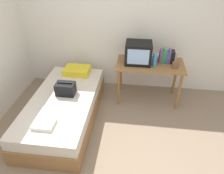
# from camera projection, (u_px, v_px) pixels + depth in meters

# --- Properties ---
(ground_plane) EXTENTS (8.00, 8.00, 0.00)m
(ground_plane) POSITION_uv_depth(u_px,v_px,m) (109.00, 161.00, 2.74)
(ground_plane) COLOR #84705B
(wall_back) EXTENTS (5.20, 0.10, 2.60)m
(wall_back) POSITION_uv_depth(u_px,v_px,m) (123.00, 22.00, 3.67)
(wall_back) COLOR silver
(wall_back) RESTS_ON ground
(bed) EXTENTS (1.00, 2.00, 0.45)m
(bed) POSITION_uv_depth(u_px,v_px,m) (65.00, 108.00, 3.34)
(bed) COLOR olive
(bed) RESTS_ON ground
(desk) EXTENTS (1.16, 0.60, 0.76)m
(desk) POSITION_uv_depth(u_px,v_px,m) (150.00, 68.00, 3.56)
(desk) COLOR olive
(desk) RESTS_ON ground
(tv) EXTENTS (0.44, 0.39, 0.36)m
(tv) POSITION_uv_depth(u_px,v_px,m) (138.00, 53.00, 3.44)
(tv) COLOR black
(tv) RESTS_ON desk
(water_bottle) EXTENTS (0.07, 0.07, 0.22)m
(water_bottle) POSITION_uv_depth(u_px,v_px,m) (155.00, 60.00, 3.37)
(water_bottle) COLOR #3399DB
(water_bottle) RESTS_ON desk
(book_row) EXTENTS (0.28, 0.17, 0.25)m
(book_row) POSITION_uv_depth(u_px,v_px,m) (168.00, 56.00, 3.48)
(book_row) COLOR #7A3D89
(book_row) RESTS_ON desk
(picture_frame) EXTENTS (0.11, 0.02, 0.12)m
(picture_frame) POSITION_uv_depth(u_px,v_px,m) (175.00, 65.00, 3.31)
(picture_frame) COLOR brown
(picture_frame) RESTS_ON desk
(pillow) EXTENTS (0.46, 0.35, 0.12)m
(pillow) POSITION_uv_depth(u_px,v_px,m) (77.00, 71.00, 3.80)
(pillow) COLOR yellow
(pillow) RESTS_ON bed
(handbag) EXTENTS (0.30, 0.20, 0.22)m
(handbag) POSITION_uv_depth(u_px,v_px,m) (66.00, 89.00, 3.22)
(handbag) COLOR black
(handbag) RESTS_ON bed
(magazine) EXTENTS (0.21, 0.29, 0.01)m
(magazine) POSITION_uv_depth(u_px,v_px,m) (46.00, 114.00, 2.87)
(magazine) COLOR white
(magazine) RESTS_ON bed
(remote_dark) EXTENTS (0.04, 0.16, 0.02)m
(remote_dark) POSITION_uv_depth(u_px,v_px,m) (53.00, 123.00, 2.71)
(remote_dark) COLOR black
(remote_dark) RESTS_ON bed
(folded_towel) EXTENTS (0.28, 0.22, 0.05)m
(folded_towel) POSITION_uv_depth(u_px,v_px,m) (44.00, 124.00, 2.66)
(folded_towel) COLOR white
(folded_towel) RESTS_ON bed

